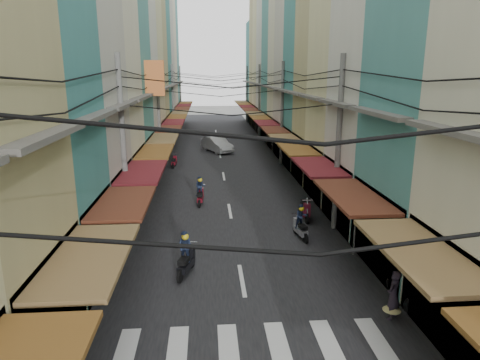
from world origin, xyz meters
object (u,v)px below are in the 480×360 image
bicycle (391,232)px  traffic_sign (356,210)px  market_umbrella (413,208)px  white_car (217,152)px

bicycle → traffic_sign: traffic_sign is taller
bicycle → market_umbrella: 3.89m
white_car → market_umbrella: 25.74m
bicycle → white_car: bearing=25.6°
white_car → bicycle: size_ratio=2.86×
market_umbrella → traffic_sign: size_ratio=0.91×
bicycle → market_umbrella: bearing=173.9°
white_car → bicycle: white_car is taller
bicycle → market_umbrella: market_umbrella is taller
traffic_sign → market_umbrella: bearing=-17.0°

